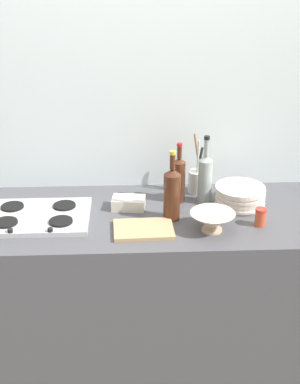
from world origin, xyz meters
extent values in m
plane|color=#6B6056|center=(0.00, 0.00, 0.00)|extent=(6.00, 6.00, 0.00)
cube|color=#4C4C51|center=(0.00, 0.00, 0.45)|extent=(1.80, 0.70, 0.90)
cube|color=silver|center=(0.00, 0.38, 1.20)|extent=(1.90, 0.06, 2.40)
cube|color=#B2B2B7|center=(-0.54, -0.02, 0.91)|extent=(0.50, 0.36, 0.02)
cylinder|color=black|center=(-0.67, -0.10, 0.93)|extent=(0.11, 0.11, 0.01)
cylinder|color=black|center=(-0.41, -0.10, 0.93)|extent=(0.11, 0.11, 0.01)
cylinder|color=black|center=(-0.67, 0.06, 0.93)|extent=(0.11, 0.11, 0.01)
cylinder|color=black|center=(-0.41, 0.06, 0.93)|extent=(0.11, 0.11, 0.01)
cylinder|color=black|center=(-0.63, -0.19, 0.93)|extent=(0.02, 0.02, 0.02)
cylinder|color=black|center=(-0.45, -0.19, 0.93)|extent=(0.02, 0.02, 0.02)
cylinder|color=silver|center=(0.45, 0.09, 0.91)|extent=(0.25, 0.25, 0.01)
cylinder|color=silver|center=(0.45, 0.08, 0.92)|extent=(0.25, 0.25, 0.01)
cylinder|color=silver|center=(0.45, 0.08, 0.93)|extent=(0.25, 0.25, 0.01)
cylinder|color=silver|center=(0.45, 0.08, 0.94)|extent=(0.25, 0.25, 0.01)
cylinder|color=silver|center=(0.45, 0.08, 0.95)|extent=(0.25, 0.25, 0.01)
cylinder|color=silver|center=(0.45, 0.08, 0.96)|extent=(0.25, 0.25, 0.01)
cylinder|color=silver|center=(0.45, 0.09, 0.97)|extent=(0.25, 0.25, 0.01)
cylinder|color=silver|center=(0.45, 0.08, 0.99)|extent=(0.25, 0.25, 0.01)
cylinder|color=silver|center=(0.45, 0.08, 1.00)|extent=(0.25, 0.25, 0.01)
cylinder|color=gray|center=(0.28, 0.13, 1.01)|extent=(0.07, 0.07, 0.22)
cone|color=gray|center=(0.28, 0.13, 1.14)|extent=(0.07, 0.07, 0.02)
cylinder|color=gray|center=(0.28, 0.13, 1.19)|extent=(0.02, 0.02, 0.08)
cylinder|color=black|center=(0.28, 0.13, 1.24)|extent=(0.03, 0.03, 0.02)
cylinder|color=#472314|center=(0.15, 0.14, 1.01)|extent=(0.06, 0.06, 0.21)
cone|color=#472314|center=(0.15, 0.14, 1.12)|extent=(0.06, 0.06, 0.02)
cylinder|color=#472314|center=(0.15, 0.14, 1.16)|extent=(0.02, 0.02, 0.06)
cylinder|color=#B21E1E|center=(0.15, 0.14, 1.20)|extent=(0.03, 0.03, 0.02)
cylinder|color=#472314|center=(0.10, -0.04, 1.01)|extent=(0.08, 0.08, 0.23)
cone|color=#472314|center=(0.10, -0.04, 1.14)|extent=(0.08, 0.08, 0.03)
cylinder|color=#472314|center=(0.10, -0.04, 1.19)|extent=(0.02, 0.02, 0.07)
cylinder|color=gold|center=(0.10, -0.04, 1.23)|extent=(0.03, 0.03, 0.02)
cylinder|color=beige|center=(0.27, -0.17, 0.91)|extent=(0.09, 0.09, 0.01)
cone|color=beige|center=(0.27, -0.17, 0.95)|extent=(0.21, 0.21, 0.08)
cube|color=silver|center=(-0.10, 0.07, 0.93)|extent=(0.17, 0.12, 0.06)
cylinder|color=silver|center=(0.26, 0.24, 0.96)|extent=(0.09, 0.09, 0.12)
cylinder|color=#B7B7B2|center=(0.25, 0.22, 1.07)|extent=(0.02, 0.03, 0.24)
cylinder|color=#262626|center=(0.26, 0.25, 1.05)|extent=(0.04, 0.02, 0.20)
cylinder|color=#B7B7B2|center=(0.28, 0.23, 1.05)|extent=(0.03, 0.02, 0.20)
cylinder|color=#997247|center=(0.26, 0.24, 1.08)|extent=(0.05, 0.05, 0.27)
cylinder|color=#C64C2D|center=(0.50, -0.13, 0.94)|extent=(0.05, 0.05, 0.07)
cylinder|color=red|center=(0.50, -0.13, 0.98)|extent=(0.05, 0.05, 0.01)
cube|color=tan|center=(-0.04, -0.16, 0.91)|extent=(0.28, 0.20, 0.02)
camera|label=1|loc=(-0.10, -2.27, 2.08)|focal=49.59mm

